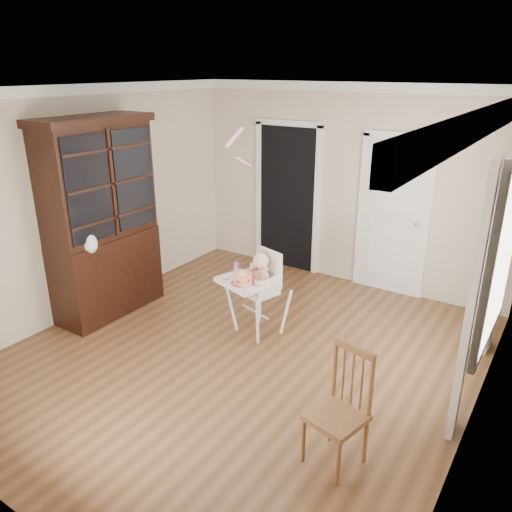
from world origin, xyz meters
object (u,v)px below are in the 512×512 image
Objects in this scene: cake at (243,279)px; sippy_cup at (237,268)px; china_cabinet at (101,220)px; high_chair at (258,283)px; dining_chair at (339,412)px.

sippy_cup is (-0.21, 0.19, 0.01)m from cake.
china_cabinet is at bearing -170.12° from cake.
cake is 1.64× the size of sippy_cup.
cake is at bearing -83.78° from high_chair.
high_chair is 6.12× the size of sippy_cup.
china_cabinet reaches higher than sippy_cup.
china_cabinet reaches higher than dining_chair.
high_chair is 0.28m from cake.
dining_chair is at bearing -34.87° from sippy_cup.
high_chair is 3.73× the size of cake.
dining_chair is (3.46, -0.80, -0.74)m from china_cabinet.
high_chair is at bearing 153.18° from dining_chair.
china_cabinet is (-1.60, -0.50, 0.43)m from sippy_cup.
high_chair is at bearing 79.38° from cake.
cake is 0.28× the size of dining_chair.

